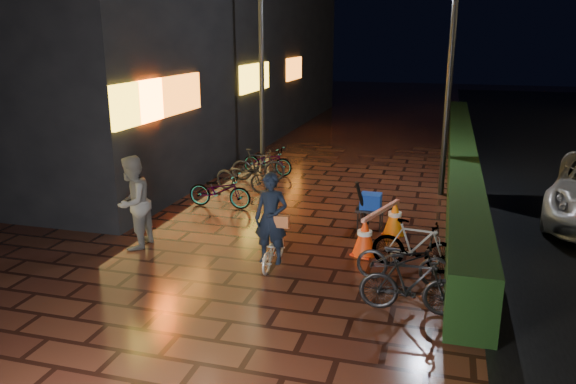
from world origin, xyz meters
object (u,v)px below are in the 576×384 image
(bystander_person, at_px, (133,203))
(cart_assembly, at_px, (370,203))
(traffic_barrier, at_px, (380,226))
(cyclist, at_px, (272,233))

(bystander_person, relative_size, cart_assembly, 1.65)
(traffic_barrier, distance_m, cart_assembly, 0.94)
(traffic_barrier, xyz_separation_m, cart_assembly, (-0.33, 0.85, 0.20))
(bystander_person, relative_size, traffic_barrier, 1.01)
(cyclist, bearing_deg, cart_assembly, 61.28)
(bystander_person, height_order, cart_assembly, bystander_person)
(bystander_person, bearing_deg, cyclist, 84.06)
(bystander_person, distance_m, traffic_barrier, 4.81)
(cart_assembly, bearing_deg, bystander_person, -151.26)
(traffic_barrier, relative_size, cart_assembly, 1.63)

